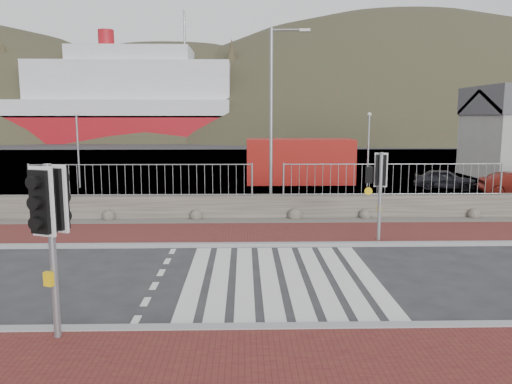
{
  "coord_description": "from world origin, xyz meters",
  "views": [
    {
      "loc": [
        -0.9,
        -11.66,
        3.9
      ],
      "look_at": [
        -0.55,
        3.0,
        1.67
      ],
      "focal_mm": 35.0,
      "sensor_mm": 36.0,
      "label": 1
    }
  ],
  "objects_px": {
    "shipping_container": "(299,161)",
    "car_a": "(445,179)",
    "streetlight": "(274,112)",
    "ferry": "(92,107)",
    "traffic_signal_far": "(379,178)",
    "traffic_signal_near": "(50,215)"
  },
  "relations": [
    {
      "from": "traffic_signal_far",
      "to": "streetlight",
      "type": "height_order",
      "value": "streetlight"
    },
    {
      "from": "ferry",
      "to": "traffic_signal_near",
      "type": "height_order",
      "value": "ferry"
    },
    {
      "from": "traffic_signal_near",
      "to": "traffic_signal_far",
      "type": "bearing_deg",
      "value": 64.26
    },
    {
      "from": "ferry",
      "to": "traffic_signal_near",
      "type": "distance_m",
      "value": 74.17
    },
    {
      "from": "traffic_signal_far",
      "to": "streetlight",
      "type": "bearing_deg",
      "value": -43.88
    },
    {
      "from": "streetlight",
      "to": "car_a",
      "type": "height_order",
      "value": "streetlight"
    },
    {
      "from": "ferry",
      "to": "traffic_signal_far",
      "type": "bearing_deg",
      "value": -66.59
    },
    {
      "from": "ferry",
      "to": "car_a",
      "type": "relative_size",
      "value": 15.65
    },
    {
      "from": "ferry",
      "to": "shipping_container",
      "type": "xyz_separation_m",
      "value": [
        27.01,
        -50.34,
        -4.07
      ]
    },
    {
      "from": "streetlight",
      "to": "ferry",
      "type": "bearing_deg",
      "value": 116.8
    },
    {
      "from": "shipping_container",
      "to": "car_a",
      "type": "bearing_deg",
      "value": -19.74
    },
    {
      "from": "traffic_signal_near",
      "to": "shipping_container",
      "type": "bearing_deg",
      "value": 94.6
    },
    {
      "from": "ferry",
      "to": "streetlight",
      "type": "xyz_separation_m",
      "value": [
        24.94,
        -59.81,
        -1.28
      ]
    },
    {
      "from": "traffic_signal_far",
      "to": "shipping_container",
      "type": "bearing_deg",
      "value": -72.72
    },
    {
      "from": "streetlight",
      "to": "car_a",
      "type": "bearing_deg",
      "value": 39.05
    },
    {
      "from": "shipping_container",
      "to": "traffic_signal_far",
      "type": "bearing_deg",
      "value": -86.32
    },
    {
      "from": "traffic_signal_far",
      "to": "shipping_container",
      "type": "height_order",
      "value": "traffic_signal_far"
    },
    {
      "from": "traffic_signal_near",
      "to": "traffic_signal_far",
      "type": "distance_m",
      "value": 10.04
    },
    {
      "from": "shipping_container",
      "to": "car_a",
      "type": "xyz_separation_m",
      "value": [
        7.59,
        -2.73,
        -0.75
      ]
    },
    {
      "from": "traffic_signal_far",
      "to": "car_a",
      "type": "height_order",
      "value": "traffic_signal_far"
    },
    {
      "from": "traffic_signal_far",
      "to": "shipping_container",
      "type": "distance_m",
      "value": 14.17
    },
    {
      "from": "traffic_signal_far",
      "to": "car_a",
      "type": "bearing_deg",
      "value": -106.77
    }
  ]
}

